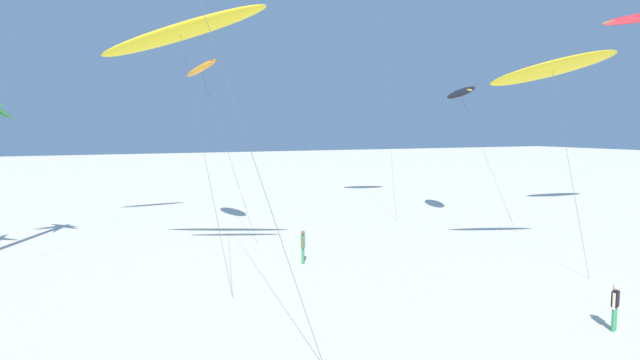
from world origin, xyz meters
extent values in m
cone|color=#287533|center=(-15.10, 35.77, 7.79)|extent=(1.96, 0.78, 1.62)
cylinder|color=#4C4C51|center=(-14.35, 31.57, 9.48)|extent=(2.63, 6.63, 18.96)
ellipsoid|color=yellow|center=(10.05, 21.05, 9.77)|extent=(5.82, 4.44, 2.32)
ellipsoid|color=blue|center=(10.05, 21.05, 9.79)|extent=(5.28, 3.73, 1.83)
cylinder|color=#4C4C51|center=(9.84, 19.59, 4.85)|extent=(0.43, 2.94, 9.71)
cylinder|color=#4C4C51|center=(-7.09, 18.01, 8.31)|extent=(3.99, 5.57, 16.62)
ellipsoid|color=yellow|center=(-6.80, 27.13, 11.24)|extent=(7.34, 6.06, 2.68)
ellipsoid|color=blue|center=(-6.80, 27.13, 11.28)|extent=(6.95, 5.58, 2.33)
cylinder|color=#4C4C51|center=(-6.32, 24.76, 5.58)|extent=(0.98, 4.76, 11.16)
cylinder|color=#4C4C51|center=(10.59, 37.09, 9.14)|extent=(1.55, 5.55, 18.29)
ellipsoid|color=black|center=(14.26, 32.88, 9.43)|extent=(3.49, 5.20, 1.27)
ellipsoid|color=yellow|center=(14.26, 32.88, 9.47)|extent=(2.54, 4.85, 0.62)
cylinder|color=#4C4C51|center=(14.49, 30.20, 4.66)|extent=(0.48, 5.37, 9.34)
ellipsoid|color=orange|center=(-4.20, 35.09, 10.53)|extent=(1.66, 5.34, 1.28)
ellipsoid|color=red|center=(-4.20, 35.09, 10.57)|extent=(0.79, 5.37, 0.76)
cylinder|color=#4C4C51|center=(-2.97, 33.45, 5.22)|extent=(2.47, 3.30, 10.44)
cylinder|color=#338E56|center=(-1.14, 26.15, 0.42)|extent=(0.14, 0.14, 0.84)
cylinder|color=#338E56|center=(-1.21, 26.00, 0.42)|extent=(0.14, 0.14, 0.84)
cube|color=#338C4C|center=(-1.17, 26.07, 1.15)|extent=(0.32, 0.36, 0.61)
cylinder|color=brown|center=(-1.08, 26.26, 1.11)|extent=(0.09, 0.09, 0.56)
cylinder|color=brown|center=(-1.27, 25.89, 1.11)|extent=(0.09, 0.09, 0.56)
sphere|color=brown|center=(-1.17, 26.07, 1.59)|extent=(0.21, 0.21, 0.21)
cylinder|color=#338E56|center=(5.03, 13.58, 0.42)|extent=(0.14, 0.14, 0.85)
cylinder|color=#338E56|center=(4.88, 13.52, 0.42)|extent=(0.14, 0.14, 0.85)
cube|color=black|center=(4.96, 13.55, 1.11)|extent=(0.36, 0.30, 0.53)
cylinder|color=beige|center=(5.15, 13.63, 1.07)|extent=(0.09, 0.09, 0.56)
cylinder|color=beige|center=(4.76, 13.47, 1.07)|extent=(0.09, 0.09, 0.56)
sphere|color=beige|center=(4.96, 13.55, 1.51)|extent=(0.21, 0.21, 0.21)
camera|label=1|loc=(-11.24, 2.25, 6.83)|focal=29.26mm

